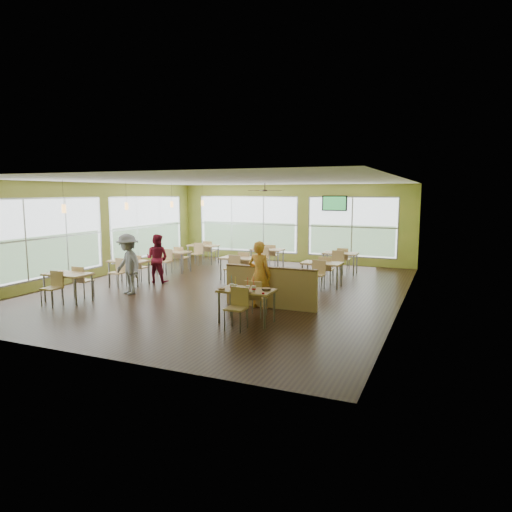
% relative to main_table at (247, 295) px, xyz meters
% --- Properties ---
extents(room, '(12.00, 12.04, 3.20)m').
position_rel_main_table_xyz_m(room, '(-2.00, 3.00, 0.97)').
color(room, black).
rests_on(room, ground).
extents(window_bays, '(9.24, 10.24, 2.38)m').
position_rel_main_table_xyz_m(window_bays, '(-4.65, 6.08, 0.85)').
color(window_bays, white).
rests_on(window_bays, room).
extents(main_table, '(1.22, 1.52, 0.87)m').
position_rel_main_table_xyz_m(main_table, '(0.00, 0.00, 0.00)').
color(main_table, tan).
rests_on(main_table, floor).
extents(half_wall_divider, '(2.40, 0.14, 1.04)m').
position_rel_main_table_xyz_m(half_wall_divider, '(0.00, 1.45, -0.11)').
color(half_wall_divider, tan).
rests_on(half_wall_divider, floor).
extents(dining_tables, '(6.92, 8.72, 0.87)m').
position_rel_main_table_xyz_m(dining_tables, '(-3.05, 4.71, -0.00)').
color(dining_tables, tan).
rests_on(dining_tables, floor).
extents(pendant_lights, '(0.11, 7.31, 0.86)m').
position_rel_main_table_xyz_m(pendant_lights, '(-5.20, 3.68, 1.82)').
color(pendant_lights, '#2D2119').
rests_on(pendant_lights, ceiling).
extents(ceiling_fan, '(1.25, 1.25, 0.29)m').
position_rel_main_table_xyz_m(ceiling_fan, '(-2.00, 6.00, 2.32)').
color(ceiling_fan, '#2D2119').
rests_on(ceiling_fan, ceiling).
extents(tv_backwall, '(1.00, 0.07, 0.60)m').
position_rel_main_table_xyz_m(tv_backwall, '(-0.20, 8.90, 1.82)').
color(tv_backwall, black).
rests_on(tv_backwall, wall_back).
extents(man_plaid, '(0.66, 0.48, 1.69)m').
position_rel_main_table_xyz_m(man_plaid, '(-0.25, 1.32, 0.21)').
color(man_plaid, '#E85B19').
rests_on(man_plaid, floor).
extents(patron_maroon, '(0.81, 0.66, 1.56)m').
position_rel_main_table_xyz_m(patron_maroon, '(-4.54, 3.08, 0.15)').
color(patron_maroon, maroon).
rests_on(patron_maroon, floor).
extents(patron_grey, '(1.28, 1.03, 1.72)m').
position_rel_main_table_xyz_m(patron_grey, '(-4.28, 1.32, 0.23)').
color(patron_grey, slate).
rests_on(patron_grey, floor).
extents(cup_blue, '(0.10, 0.10, 0.35)m').
position_rel_main_table_xyz_m(cup_blue, '(-0.29, -0.16, 0.19)').
color(cup_blue, white).
rests_on(cup_blue, main_table).
extents(cup_yellow, '(0.09, 0.09, 0.33)m').
position_rel_main_table_xyz_m(cup_yellow, '(-0.20, -0.16, 0.19)').
color(cup_yellow, white).
rests_on(cup_yellow, main_table).
extents(cup_red_near, '(0.09, 0.09, 0.33)m').
position_rel_main_table_xyz_m(cup_red_near, '(0.10, -0.16, 0.19)').
color(cup_red_near, white).
rests_on(cup_red_near, main_table).
extents(cup_red_far, '(0.10, 0.10, 0.35)m').
position_rel_main_table_xyz_m(cup_red_far, '(0.24, -0.17, 0.19)').
color(cup_red_far, white).
rests_on(cup_red_far, main_table).
extents(food_basket, '(0.22, 0.22, 0.05)m').
position_rel_main_table_xyz_m(food_basket, '(0.44, 0.08, 0.15)').
color(food_basket, black).
rests_on(food_basket, main_table).
extents(ketchup_cup, '(0.06, 0.06, 0.03)m').
position_rel_main_table_xyz_m(ketchup_cup, '(0.50, -0.27, 0.13)').
color(ketchup_cup, '#B60007').
rests_on(ketchup_cup, main_table).
extents(wrapper_left, '(0.18, 0.16, 0.04)m').
position_rel_main_table_xyz_m(wrapper_left, '(-0.50, -0.24, 0.14)').
color(wrapper_left, '#A2754E').
rests_on(wrapper_left, main_table).
extents(wrapper_mid, '(0.22, 0.20, 0.05)m').
position_rel_main_table_xyz_m(wrapper_mid, '(-0.06, 0.03, 0.14)').
color(wrapper_mid, '#A2754E').
rests_on(wrapper_mid, main_table).
extents(wrapper_right, '(0.15, 0.14, 0.03)m').
position_rel_main_table_xyz_m(wrapper_right, '(0.18, -0.30, 0.14)').
color(wrapper_right, '#A2754E').
rests_on(wrapper_right, main_table).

